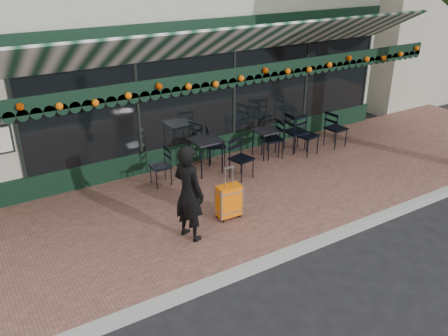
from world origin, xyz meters
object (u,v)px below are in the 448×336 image
suitcase (229,201)px  chair_b_right (216,146)px  chair_a_right (296,132)px  chair_a_extra (336,129)px  chair_b_front (241,159)px  chair_a_left (273,140)px  chair_b_left (160,167)px  chair_a_front (307,136)px  woman (189,193)px  cafe_table_b (206,143)px  cafe_table_a (266,133)px

suitcase → chair_b_right: 2.52m
chair_a_right → chair_a_extra: bearing=-98.9°
chair_b_front → chair_a_left: bearing=11.6°
chair_a_extra → chair_a_right: bearing=72.9°
chair_b_left → chair_a_front: bearing=86.5°
chair_b_left → chair_a_right: bearing=90.9°
chair_a_extra → chair_b_right: 3.18m
suitcase → chair_a_left: bearing=40.5°
chair_a_front → chair_a_extra: bearing=-8.9°
woman → chair_b_front: (2.06, 1.49, -0.41)m
woman → chair_a_right: bearing=-80.3°
chair_a_front → chair_a_left: bearing=150.7°
chair_a_right → chair_a_extra: size_ratio=1.06×
chair_b_left → cafe_table_b: bearing=93.9°
chair_a_front → chair_b_right: bearing=152.1°
suitcase → chair_a_front: size_ratio=1.08×
woman → chair_b_right: bearing=-56.4°
chair_b_front → chair_b_left: bearing=146.0°
chair_a_right → chair_b_left: (-3.60, 0.06, -0.09)m
woman → cafe_table_a: woman is taller
chair_a_front → chair_b_right: chair_a_front is taller
suitcase → chair_a_right: 3.66m
chair_a_right → chair_a_left: bearing=95.7°
suitcase → chair_a_front: (3.23, 1.58, 0.13)m
chair_b_right → cafe_table_a: bearing=-79.5°
cafe_table_b → chair_b_left: size_ratio=0.97×
chair_b_left → chair_b_right: 1.58m
cafe_table_b → chair_a_left: chair_a_left is taller
chair_a_right → chair_b_left: bearing=94.2°
suitcase → chair_a_right: size_ratio=1.04×
cafe_table_b → chair_a_front: chair_a_front is taller
woman → chair_b_left: bearing=-29.3°
chair_a_left → suitcase: bearing=-41.0°
suitcase → cafe_table_b: 2.11m
chair_b_right → chair_b_front: 0.97m
chair_a_right → chair_a_extra: 1.09m
cafe_table_b → chair_b_right: bearing=34.4°
chair_a_right → cafe_table_a: bearing=86.0°
cafe_table_a → chair_b_right: size_ratio=0.76×
woman → suitcase: size_ratio=1.66×
chair_a_left → chair_b_right: size_ratio=1.03×
chair_a_front → chair_b_front: bearing=177.6°
chair_a_extra → cafe_table_a: bearing=75.0°
woman → chair_b_left: (0.45, 2.13, -0.44)m
woman → chair_a_front: (4.15, 1.77, -0.37)m
chair_a_front → chair_b_left: bearing=164.4°
suitcase → chair_b_right: bearing=67.2°
chair_a_front → chair_b_front: size_ratio=1.08×
woman → chair_b_left: 2.22m
chair_a_left → chair_b_left: bearing=-80.1°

